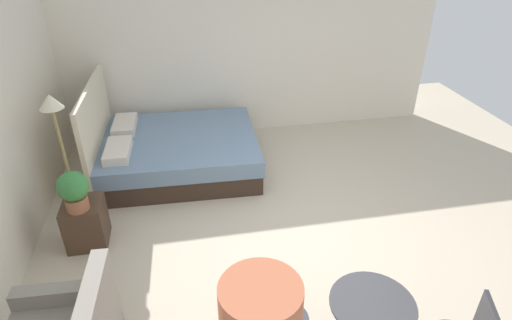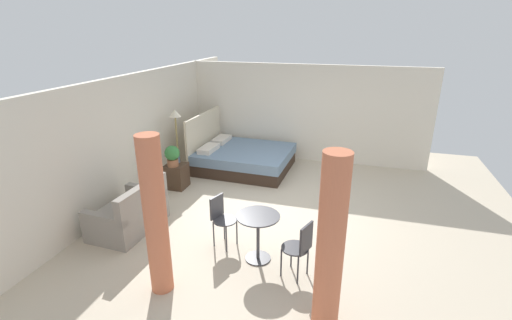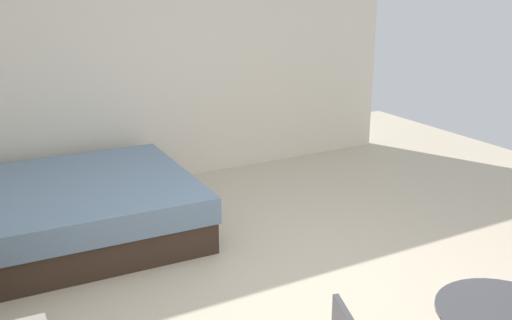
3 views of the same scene
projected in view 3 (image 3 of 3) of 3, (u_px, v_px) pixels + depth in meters
name	position (u px, v px, depth m)	size (l,w,h in m)	color
ground_plane	(298.00, 292.00, 4.53)	(8.96, 9.17, 0.02)	beige
wall_right	(155.00, 72.00, 6.63)	(0.12, 6.17, 2.50)	silver
bed	(58.00, 210.00, 5.31)	(1.94, 2.30, 1.35)	#38281E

